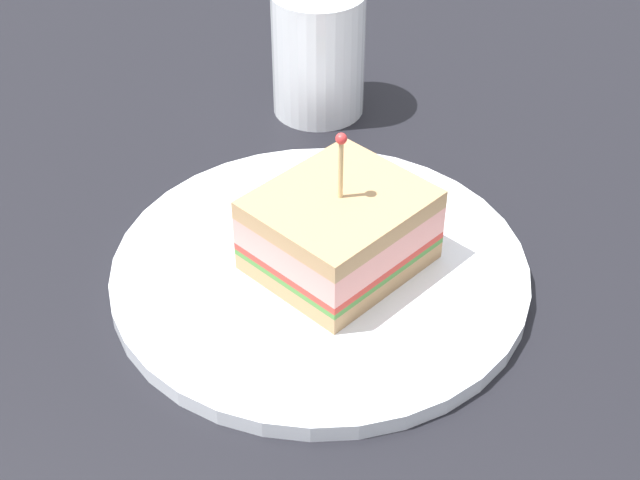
{
  "coord_description": "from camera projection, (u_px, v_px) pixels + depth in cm",
  "views": [
    {
      "loc": [
        7.13,
        44.92,
        40.21
      ],
      "look_at": [
        0.0,
        0.0,
        3.15
      ],
      "focal_mm": 52.46,
      "sensor_mm": 36.0,
      "label": 1
    }
  ],
  "objects": [
    {
      "name": "sandwich_half_center",
      "position": [
        341.0,
        234.0,
        0.58
      ],
      "size": [
        13.26,
        12.98,
        9.78
      ],
      "color": "tan",
      "rests_on": "plate"
    },
    {
      "name": "plate",
      "position": [
        320.0,
        271.0,
        0.6
      ],
      "size": [
        26.81,
        26.81,
        1.15
      ],
      "primitive_type": "cylinder",
      "color": "white",
      "rests_on": "ground_plane"
    },
    {
      "name": "drink_glass",
      "position": [
        318.0,
        58.0,
        0.74
      ],
      "size": [
        7.37,
        7.37,
        10.16
      ],
      "color": "silver",
      "rests_on": "ground_plane"
    },
    {
      "name": "ground_plane",
      "position": [
        320.0,
        289.0,
        0.61
      ],
      "size": [
        111.84,
        111.84,
        2.0
      ],
      "primitive_type": "cube",
      "color": "black"
    }
  ]
}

